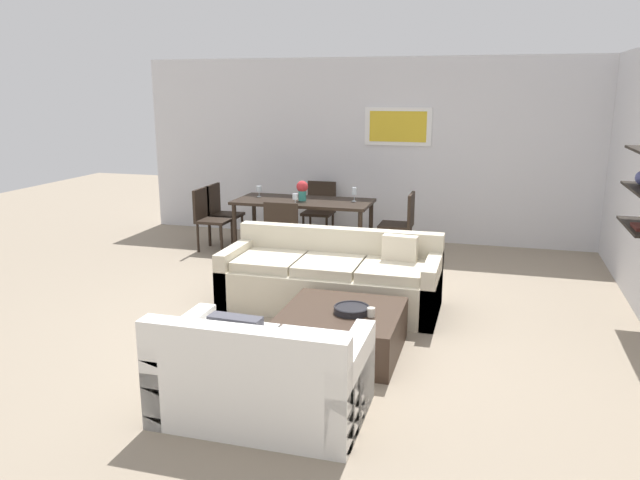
{
  "coord_description": "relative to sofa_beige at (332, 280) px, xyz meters",
  "views": [
    {
      "loc": [
        1.51,
        -5.64,
        2.23
      ],
      "look_at": [
        -0.14,
        0.2,
        0.75
      ],
      "focal_mm": 34.57,
      "sensor_mm": 36.0,
      "label": 1
    }
  ],
  "objects": [
    {
      "name": "ground_plane",
      "position": [
        0.05,
        -0.34,
        -0.29
      ],
      "size": [
        18.0,
        18.0,
        0.0
      ],
      "primitive_type": "plane",
      "color": "gray"
    },
    {
      "name": "back_wall_unit",
      "position": [
        0.35,
        3.19,
        1.06
      ],
      "size": [
        8.4,
        0.09,
        2.7
      ],
      "color": "silver",
      "rests_on": "ground"
    },
    {
      "name": "sofa_beige",
      "position": [
        0.0,
        0.0,
        0.0
      ],
      "size": [
        2.24,
        0.9,
        0.78
      ],
      "color": "beige",
      "rests_on": "ground"
    },
    {
      "name": "loveseat_white",
      "position": [
        0.1,
        -2.29,
        0.0
      ],
      "size": [
        1.41,
        0.9,
        0.78
      ],
      "color": "white",
      "rests_on": "ground"
    },
    {
      "name": "coffee_table",
      "position": [
        0.38,
        -1.1,
        -0.1
      ],
      "size": [
        1.01,
        1.02,
        0.38
      ],
      "color": "#38281E",
      "rests_on": "ground"
    },
    {
      "name": "decorative_bowl",
      "position": [
        0.47,
        -1.13,
        0.12
      ],
      "size": [
        0.31,
        0.31,
        0.06
      ],
      "color": "black",
      "rests_on": "coffee_table"
    },
    {
      "name": "candle_jar",
      "position": [
        0.65,
        -1.17,
        0.13
      ],
      "size": [
        0.07,
        0.07,
        0.08
      ],
      "primitive_type": "cylinder",
      "color": "silver",
      "rests_on": "coffee_table"
    },
    {
      "name": "dining_table",
      "position": [
        -0.94,
        2.03,
        0.39
      ],
      "size": [
        1.88,
        0.84,
        0.75
      ],
      "color": "black",
      "rests_on": "ground"
    },
    {
      "name": "dining_chair_head",
      "position": [
        -0.94,
        2.86,
        0.21
      ],
      "size": [
        0.44,
        0.44,
        0.88
      ],
      "color": "black",
      "rests_on": "ground"
    },
    {
      "name": "dining_chair_left_far",
      "position": [
        -2.29,
        2.22,
        0.21
      ],
      "size": [
        0.44,
        0.44,
        0.88
      ],
      "color": "black",
      "rests_on": "ground"
    },
    {
      "name": "dining_chair_right_far",
      "position": [
        0.41,
        2.22,
        0.21
      ],
      "size": [
        0.44,
        0.44,
        0.88
      ],
      "color": "black",
      "rests_on": "ground"
    },
    {
      "name": "dining_chair_foot",
      "position": [
        -0.94,
        1.2,
        0.21
      ],
      "size": [
        0.44,
        0.44,
        0.88
      ],
      "color": "black",
      "rests_on": "ground"
    },
    {
      "name": "dining_chair_left_near",
      "position": [
        -2.29,
        1.84,
        0.21
      ],
      "size": [
        0.44,
        0.44,
        0.88
      ],
      "color": "black",
      "rests_on": "ground"
    },
    {
      "name": "wine_glass_right_far",
      "position": [
        -0.25,
        2.13,
        0.59
      ],
      "size": [
        0.06,
        0.06,
        0.19
      ],
      "color": "silver",
      "rests_on": "dining_table"
    },
    {
      "name": "wine_glass_foot",
      "position": [
        -0.94,
        1.66,
        0.56
      ],
      "size": [
        0.08,
        0.08,
        0.15
      ],
      "color": "silver",
      "rests_on": "dining_table"
    },
    {
      "name": "wine_glass_left_far",
      "position": [
        -1.64,
        2.13,
        0.57
      ],
      "size": [
        0.07,
        0.07,
        0.15
      ],
      "color": "silver",
      "rests_on": "dining_table"
    },
    {
      "name": "centerpiece_vase",
      "position": [
        -0.95,
        1.99,
        0.62
      ],
      "size": [
        0.16,
        0.16,
        0.28
      ],
      "color": "teal",
      "rests_on": "dining_table"
    }
  ]
}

